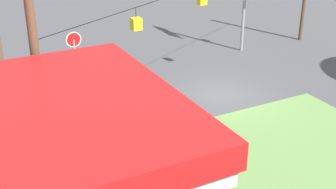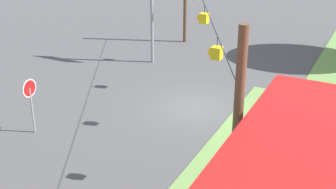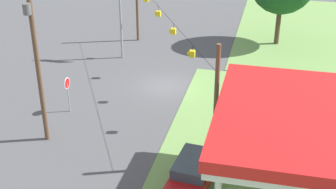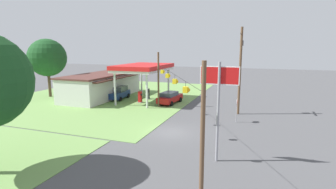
{
  "view_description": "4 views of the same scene",
  "coord_description": "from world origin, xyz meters",
  "px_view_note": "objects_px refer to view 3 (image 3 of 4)",
  "views": [
    {
      "loc": [
        11.76,
        16.79,
        9.29
      ],
      "look_at": [
        4.75,
        3.5,
        2.48
      ],
      "focal_mm": 50.0,
      "sensor_mm": 36.0,
      "label": 1
    },
    {
      "loc": [
        19.01,
        7.93,
        9.89
      ],
      "look_at": [
        3.67,
        0.26,
        2.24
      ],
      "focal_mm": 50.0,
      "sensor_mm": 36.0,
      "label": 2
    },
    {
      "loc": [
        31.2,
        7.56,
        15.12
      ],
      "look_at": [
        5.54,
        1.49,
        2.11
      ],
      "focal_mm": 50.0,
      "sensor_mm": 36.0,
      "label": 3
    },
    {
      "loc": [
        -22.05,
        -7.66,
        7.81
      ],
      "look_at": [
        2.32,
        1.1,
        3.1
      ],
      "focal_mm": 28.0,
      "sensor_mm": 36.0,
      "label": 4
    }
  ],
  "objects_px": {
    "stop_sign_overhead": "(120,1)",
    "utility_pole_main": "(36,54)",
    "car_at_pumps_front": "(192,174)",
    "stop_sign_roadside": "(67,87)",
    "gas_station_canopy": "(284,120)",
    "fuel_pump_near": "(275,177)"
  },
  "relations": [
    {
      "from": "car_at_pumps_front",
      "to": "utility_pole_main",
      "type": "bearing_deg",
      "value": -100.08
    },
    {
      "from": "gas_station_canopy",
      "to": "utility_pole_main",
      "type": "bearing_deg",
      "value": -102.85
    },
    {
      "from": "car_at_pumps_front",
      "to": "gas_station_canopy",
      "type": "bearing_deg",
      "value": 89.86
    },
    {
      "from": "car_at_pumps_front",
      "to": "stop_sign_roadside",
      "type": "relative_size",
      "value": 2.03
    },
    {
      "from": "stop_sign_overhead",
      "to": "utility_pole_main",
      "type": "height_order",
      "value": "utility_pole_main"
    },
    {
      "from": "gas_station_canopy",
      "to": "stop_sign_overhead",
      "type": "bearing_deg",
      "value": -141.61
    },
    {
      "from": "gas_station_canopy",
      "to": "stop_sign_roadside",
      "type": "distance_m",
      "value": 15.68
    },
    {
      "from": "gas_station_canopy",
      "to": "car_at_pumps_front",
      "type": "distance_m",
      "value": 5.74
    },
    {
      "from": "car_at_pumps_front",
      "to": "stop_sign_roadside",
      "type": "distance_m",
      "value": 11.61
    },
    {
      "from": "car_at_pumps_front",
      "to": "stop_sign_overhead",
      "type": "bearing_deg",
      "value": -144.96
    },
    {
      "from": "car_at_pumps_front",
      "to": "stop_sign_roadside",
      "type": "bearing_deg",
      "value": -117.69
    },
    {
      "from": "utility_pole_main",
      "to": "stop_sign_overhead",
      "type": "bearing_deg",
      "value": 179.02
    },
    {
      "from": "utility_pole_main",
      "to": "stop_sign_roadside",
      "type": "bearing_deg",
      "value": -177.92
    },
    {
      "from": "fuel_pump_near",
      "to": "car_at_pumps_front",
      "type": "xyz_separation_m",
      "value": [
        0.91,
        -4.15,
        0.11
      ]
    },
    {
      "from": "gas_station_canopy",
      "to": "utility_pole_main",
      "type": "height_order",
      "value": "utility_pole_main"
    },
    {
      "from": "fuel_pump_near",
      "to": "utility_pole_main",
      "type": "bearing_deg",
      "value": -97.45
    },
    {
      "from": "stop_sign_roadside",
      "to": "stop_sign_overhead",
      "type": "bearing_deg",
      "value": -2.09
    },
    {
      "from": "car_at_pumps_front",
      "to": "stop_sign_overhead",
      "type": "height_order",
      "value": "stop_sign_overhead"
    },
    {
      "from": "stop_sign_roadside",
      "to": "stop_sign_overhead",
      "type": "xyz_separation_m",
      "value": [
        -10.16,
        0.37,
        3.22
      ]
    },
    {
      "from": "gas_station_canopy",
      "to": "car_at_pumps_front",
      "type": "relative_size",
      "value": 1.9
    },
    {
      "from": "gas_station_canopy",
      "to": "car_at_pumps_front",
      "type": "height_order",
      "value": "gas_station_canopy"
    },
    {
      "from": "fuel_pump_near",
      "to": "car_at_pumps_front",
      "type": "distance_m",
      "value": 4.25
    }
  ]
}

